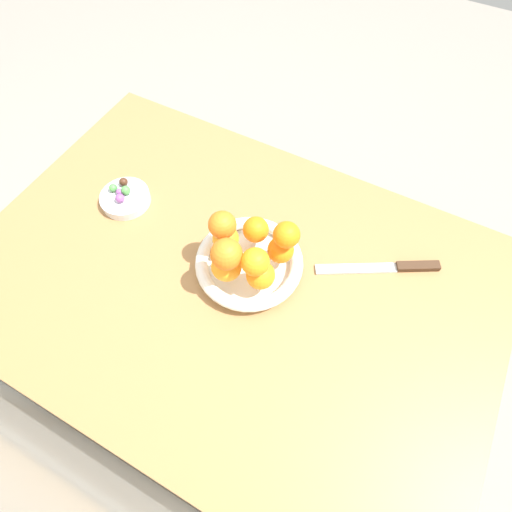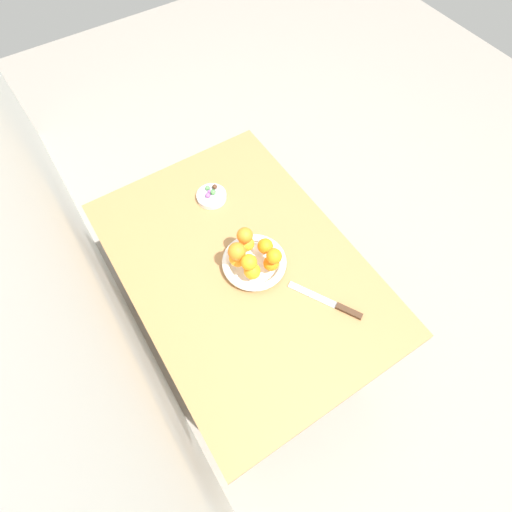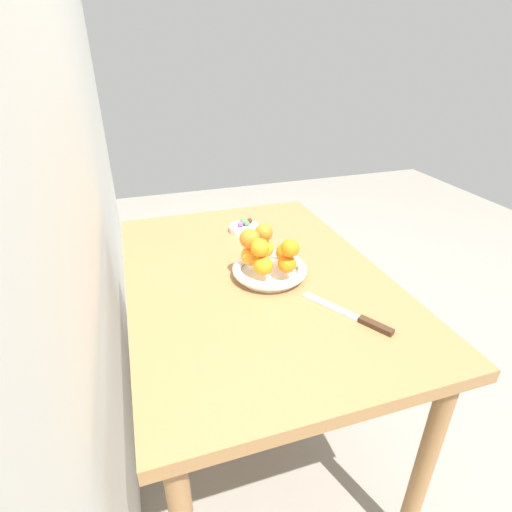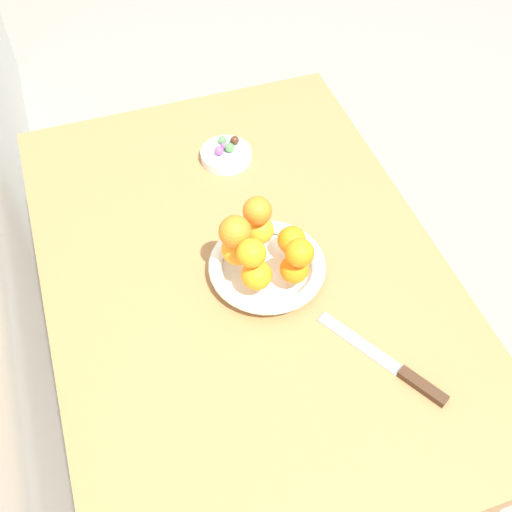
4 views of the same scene
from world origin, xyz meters
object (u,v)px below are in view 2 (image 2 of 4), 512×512
object	(u,v)px
orange_8	(245,235)
candy_ball_1	(213,192)
knife	(331,303)
candy_ball_0	(215,187)
candy_ball_4	(208,188)
dining_table	(242,276)
candy_ball_2	(208,195)
orange_0	(252,271)
orange_6	(274,256)
orange_3	(247,244)
orange_5	(237,251)
candy_ball_3	(210,192)
orange_2	(265,246)
fruit_bowl	(254,263)
orange_4	(238,258)
orange_7	(249,262)
orange_1	(271,263)
candy_dish	(212,196)

from	to	relation	value
orange_8	candy_ball_1	distance (m)	0.30
orange_8	knife	bearing A→B (deg)	-156.47
candy_ball_0	candy_ball_4	world-z (taller)	same
candy_ball_1	knife	bearing A→B (deg)	-169.90
dining_table	candy_ball_2	distance (m)	0.33
orange_8	orange_0	bearing A→B (deg)	159.33
candy_ball_0	knife	size ratio (longest dim) A/B	0.08
orange_0	orange_6	size ratio (longest dim) A/B	1.08
orange_3	candy_ball_4	xyz separation A→B (m)	(0.31, -0.02, -0.04)
orange_5	candy_ball_3	distance (m)	0.36
candy_ball_1	candy_ball_4	distance (m)	0.03
candy_ball_4	knife	world-z (taller)	candy_ball_4
orange_0	orange_2	world-z (taller)	orange_0
candy_ball_0	orange_2	bearing A→B (deg)	-179.32
fruit_bowl	candy_ball_2	world-z (taller)	candy_ball_2
candy_ball_4	orange_6	bearing A→B (deg)	-178.09
orange_3	orange_6	size ratio (longest dim) A/B	1.04
orange_0	orange_5	bearing A→B (deg)	16.81
orange_2	orange_4	size ratio (longest dim) A/B	0.91
fruit_bowl	candy_ball_0	distance (m)	0.36
candy_ball_1	knife	xyz separation A→B (m)	(-0.60, -0.11, -0.03)
candy_ball_2	candy_ball_3	size ratio (longest dim) A/B	1.33
candy_ball_2	orange_7	bearing A→B (deg)	172.49
orange_1	orange_8	bearing A→B (deg)	16.97
orange_6	orange_5	bearing A→B (deg)	51.52
orange_0	orange_7	xyz separation A→B (m)	(0.01, 0.00, 0.05)
fruit_bowl	orange_4	size ratio (longest dim) A/B	3.74
orange_6	candy_ball_4	size ratio (longest dim) A/B	2.75
orange_0	orange_5	world-z (taller)	orange_5
orange_6	candy_ball_1	distance (m)	0.41
fruit_bowl	orange_6	bearing A→B (deg)	-148.44
orange_3	orange_4	xyz separation A→B (m)	(-0.03, 0.06, 0.00)
orange_6	orange_2	bearing A→B (deg)	-11.96
orange_2	candy_ball_4	size ratio (longest dim) A/B	2.86
fruit_bowl	orange_7	xyz separation A→B (m)	(-0.04, 0.04, 0.10)
orange_6	knife	bearing A→B (deg)	-153.43
dining_table	candy_dish	size ratio (longest dim) A/B	9.70
orange_6	orange_8	distance (m)	0.12
orange_4	knife	bearing A→B (deg)	-146.21
candy_ball_2	candy_ball_4	xyz separation A→B (m)	(0.03, -0.02, -0.00)
orange_6	candy_ball_0	size ratio (longest dim) A/B	2.64
orange_5	orange_7	distance (m)	0.05
candy_ball_1	dining_table	bearing A→B (deg)	167.86
orange_2	candy_ball_2	xyz separation A→B (m)	(0.32, 0.05, -0.03)
orange_7	candy_ball_4	size ratio (longest dim) A/B	2.80
candy_ball_0	knife	bearing A→B (deg)	-171.90
orange_7	knife	xyz separation A→B (m)	(-0.22, -0.18, -0.12)
candy_ball_4	candy_ball_3	bearing A→B (deg)	175.11
candy_dish	orange_5	distance (m)	0.36
fruit_bowl	orange_2	world-z (taller)	orange_2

